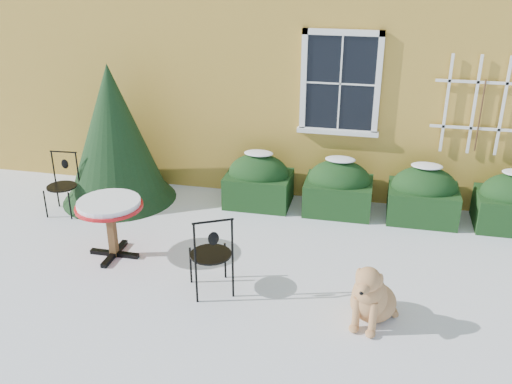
% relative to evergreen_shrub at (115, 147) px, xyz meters
% --- Properties ---
extents(ground, '(80.00, 80.00, 0.00)m').
position_rel_evergreen_shrub_xyz_m(ground, '(2.63, -2.24, -0.91)').
color(ground, white).
rests_on(ground, ground).
extents(hedge_row, '(4.95, 0.80, 0.91)m').
position_rel_evergreen_shrub_xyz_m(hedge_row, '(4.28, 0.31, -0.51)').
color(hedge_row, black).
rests_on(hedge_row, ground).
extents(evergreen_shrub, '(1.88, 1.88, 2.27)m').
position_rel_evergreen_shrub_xyz_m(evergreen_shrub, '(0.00, 0.00, 0.00)').
color(evergreen_shrub, black).
rests_on(evergreen_shrub, ground).
extents(bistro_table, '(0.90, 0.90, 0.84)m').
position_rel_evergreen_shrub_xyz_m(bistro_table, '(0.75, -1.80, -0.22)').
color(bistro_table, black).
rests_on(bistro_table, ground).
extents(patio_chair_near, '(0.64, 0.63, 1.07)m').
position_rel_evergreen_shrub_xyz_m(patio_chair_near, '(2.32, -2.35, -0.38)').
color(patio_chair_near, black).
rests_on(patio_chair_near, ground).
extents(patio_chair_far, '(0.47, 0.47, 0.97)m').
position_rel_evergreen_shrub_xyz_m(patio_chair_far, '(-0.63, -0.67, -0.43)').
color(patio_chair_far, black).
rests_on(patio_chair_far, ground).
extents(dog, '(0.66, 0.88, 0.83)m').
position_rel_evergreen_shrub_xyz_m(dog, '(4.24, -2.57, -0.58)').
color(dog, tan).
rests_on(dog, ground).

